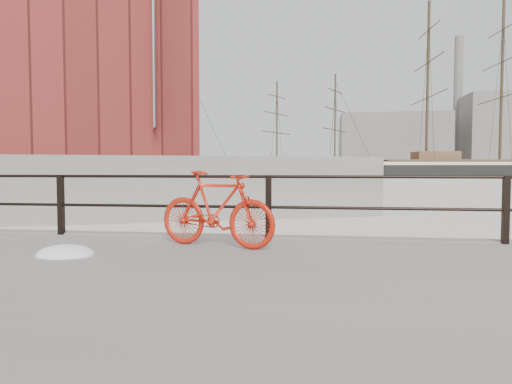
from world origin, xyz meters
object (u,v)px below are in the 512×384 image
at_px(workboat_far, 58,180).
at_px(barque_black, 499,176).
at_px(schooner_mid, 305,176).
at_px(workboat_near, 69,184).
at_px(schooner_left, 159,176).
at_px(bicycle, 216,209).

bearing_deg(workboat_far, barque_black, -15.77).
xyz_separation_m(barque_black, schooner_mid, (-35.95, -4.13, 0.00)).
height_order(barque_black, workboat_far, barque_black).
xyz_separation_m(workboat_near, workboat_far, (-8.59, 12.40, 0.00)).
height_order(barque_black, schooner_left, barque_black).
height_order(barque_black, workboat_near, barque_black).
height_order(barque_black, schooner_mid, barque_black).
bearing_deg(workboat_far, workboat_near, -101.94).
bearing_deg(bicycle, barque_black, 83.82).
distance_m(barque_black, workboat_near, 75.87).
xyz_separation_m(bicycle, workboat_near, (-21.35, 32.91, -0.89)).
bearing_deg(schooner_left, barque_black, -8.16).
relative_size(workboat_near, workboat_far, 1.05).
distance_m(barque_black, workboat_far, 75.37).
xyz_separation_m(bicycle, workboat_far, (-29.94, 45.31, -0.89)).
bearing_deg(barque_black, schooner_left, -176.30).
bearing_deg(workboat_far, schooner_mid, 3.60).
xyz_separation_m(barque_black, workboat_near, (-56.10, -51.08, 0.00)).
distance_m(barque_black, schooner_mid, 36.19).
bearing_deg(bicycle, workboat_near, 139.28).
relative_size(barque_black, schooner_mid, 2.25).
xyz_separation_m(barque_black, schooner_left, (-62.11, -10.43, 0.00)).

